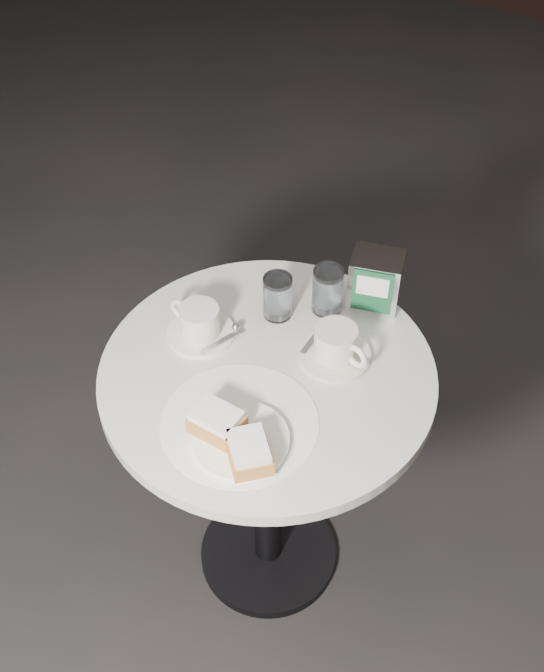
{
  "coord_description": "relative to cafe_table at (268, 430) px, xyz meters",
  "views": [
    {
      "loc": [
        0.57,
        -1.01,
        2.04
      ],
      "look_at": [
        0.0,
        0.02,
        0.83
      ],
      "focal_mm": 45.0,
      "sensor_mm": 36.0,
      "label": 1
    }
  ],
  "objects": [
    {
      "name": "napkin_dispenser",
      "position": [
        0.11,
        0.3,
        0.26
      ],
      "size": [
        0.13,
        0.11,
        0.13
      ],
      "rotation": [
        0.0,
        0.0,
        0.24
      ],
      "color": "silver",
      "rests_on": "cafe_table"
    },
    {
      "name": "sugar_spill",
      "position": [
        0.02,
        -0.15,
        0.2
      ],
      "size": [
        0.34,
        0.34,
        0.0
      ],
      "primitive_type": "cylinder",
      "rotation": [
        0.0,
        0.0,
        0.1
      ],
      "color": "white",
      "rests_on": "cafe_table"
    },
    {
      "name": "coffee_cup_right",
      "position": [
        0.11,
        0.1,
        0.23
      ],
      "size": [
        0.19,
        0.19,
        0.08
      ],
      "rotation": [
        0.0,
        0.0,
        -0.29
      ],
      "color": "beige",
      "rests_on": "cafe_table"
    },
    {
      "name": "water_glass_left",
      "position": [
        -0.06,
        0.16,
        0.25
      ],
      "size": [
        0.07,
        0.07,
        0.1
      ],
      "rotation": [
        0.0,
        0.0,
        0.19
      ],
      "color": "silver",
      "rests_on": "cafe_table"
    },
    {
      "name": "cafe_table",
      "position": [
        0.0,
        0.0,
        0.0
      ],
      "size": [
        0.7,
        0.7,
        0.74
      ],
      "color": "black",
      "rests_on": "ground"
    },
    {
      "name": "beignet_plate",
      "position": [
        0.04,
        -0.2,
        0.22
      ],
      "size": [
        0.24,
        0.24,
        0.06
      ],
      "rotation": [
        0.0,
        0.0,
        -0.39
      ],
      "color": "white",
      "rests_on": "cafe_table"
    },
    {
      "name": "ground",
      "position": [
        0.0,
        0.0,
        -0.55
      ],
      "size": [
        7.0,
        7.0,
        0.0
      ],
      "primitive_type": "plane",
      "color": "black",
      "rests_on": "ground"
    },
    {
      "name": "water_glass_right",
      "position": [
        0.02,
        0.23,
        0.25
      ],
      "size": [
        0.07,
        0.07,
        0.11
      ],
      "rotation": [
        0.0,
        0.0,
        0.01
      ],
      "color": "white",
      "rests_on": "cafe_table"
    },
    {
      "name": "coffee_cup_left",
      "position": [
        -0.18,
        0.02,
        0.23
      ],
      "size": [
        0.17,
        0.17,
        0.08
      ],
      "rotation": [
        0.0,
        0.0,
        -0.15
      ],
      "color": "silver",
      "rests_on": "cafe_table"
    }
  ]
}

